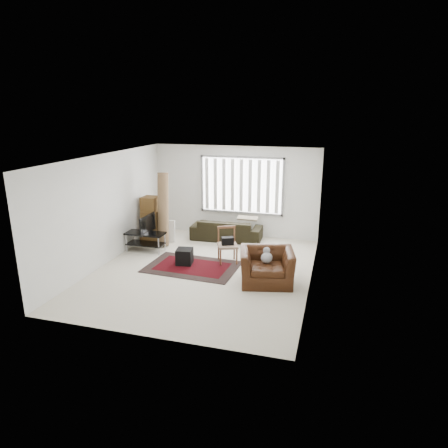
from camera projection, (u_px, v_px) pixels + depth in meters
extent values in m
plane|color=beige|center=(204.00, 271.00, 9.56)|extent=(6.00, 6.00, 0.00)
cube|color=white|center=(202.00, 157.00, 8.81)|extent=(5.00, 6.00, 0.02)
cube|color=white|center=(235.00, 191.00, 11.95)|extent=(5.00, 0.02, 2.70)
cube|color=white|center=(142.00, 263.00, 6.41)|extent=(5.00, 0.02, 2.70)
cube|color=white|center=(107.00, 209.00, 9.84)|extent=(0.02, 6.00, 2.70)
cube|color=white|center=(314.00, 225.00, 8.52)|extent=(0.02, 6.00, 2.70)
cube|color=white|center=(242.00, 185.00, 11.83)|extent=(2.40, 0.01, 1.60)
cube|color=gray|center=(242.00, 185.00, 11.81)|extent=(2.52, 0.06, 1.72)
cube|color=white|center=(241.00, 186.00, 11.77)|extent=(2.40, 0.02, 1.55)
cube|color=black|center=(192.00, 267.00, 9.77)|extent=(2.26, 1.57, 0.02)
cube|color=#3F050B|center=(192.00, 266.00, 9.77)|extent=(1.78, 1.09, 0.00)
cube|color=black|center=(145.00, 233.00, 10.74)|extent=(1.05, 0.47, 0.04)
cube|color=black|center=(146.00, 244.00, 10.82)|extent=(1.01, 0.44, 0.03)
cylinder|color=#B2B2B7|center=(126.00, 243.00, 10.74)|extent=(0.03, 0.03, 0.53)
cylinder|color=#B2B2B7|center=(159.00, 246.00, 10.49)|extent=(0.03, 0.03, 0.53)
cylinder|color=#B2B2B7|center=(134.00, 238.00, 11.11)|extent=(0.03, 0.03, 0.53)
cylinder|color=#B2B2B7|center=(165.00, 241.00, 10.86)|extent=(0.03, 0.03, 0.53)
imported|color=black|center=(145.00, 224.00, 10.66)|extent=(0.11, 0.85, 0.49)
cube|color=black|center=(184.00, 256.00, 9.89)|extent=(0.44, 0.44, 0.38)
cube|color=brown|center=(152.00, 234.00, 11.58)|extent=(0.55, 0.50, 0.49)
cube|color=brown|center=(152.00, 218.00, 11.41)|extent=(0.50, 0.45, 0.44)
cube|color=brown|center=(150.00, 204.00, 11.35)|extent=(0.45, 0.45, 0.39)
cube|color=silver|center=(166.00, 231.00, 11.58)|extent=(0.52, 0.23, 0.64)
cylinder|color=brown|center=(163.00, 209.00, 11.14)|extent=(0.45, 0.72, 2.06)
imported|color=black|center=(227.00, 227.00, 11.74)|extent=(2.08, 0.96, 0.79)
cube|color=#866D58|center=(228.00, 246.00, 9.95)|extent=(0.63, 0.63, 0.05)
cylinder|color=brown|center=(221.00, 257.00, 9.79)|extent=(0.04, 0.04, 0.45)
cylinder|color=brown|center=(237.00, 256.00, 9.84)|extent=(0.04, 0.04, 0.45)
cylinder|color=brown|center=(219.00, 252.00, 10.18)|extent=(0.04, 0.04, 0.45)
cylinder|color=brown|center=(234.00, 251.00, 10.23)|extent=(0.04, 0.04, 0.45)
cube|color=brown|center=(226.00, 227.00, 10.04)|extent=(0.43, 0.22, 0.06)
cube|color=brown|center=(218.00, 235.00, 10.06)|extent=(0.06, 0.06, 0.45)
cube|color=brown|center=(234.00, 234.00, 10.12)|extent=(0.06, 0.06, 0.45)
cube|color=black|center=(228.00, 241.00, 9.91)|extent=(0.34, 0.28, 0.19)
imported|color=#3A1B0B|center=(267.00, 264.00, 8.80)|extent=(1.37, 1.25, 0.86)
ellipsoid|color=#59595B|center=(267.00, 259.00, 8.76)|extent=(0.30, 0.35, 0.21)
sphere|color=#59595B|center=(267.00, 251.00, 8.88)|extent=(0.16, 0.16, 0.16)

